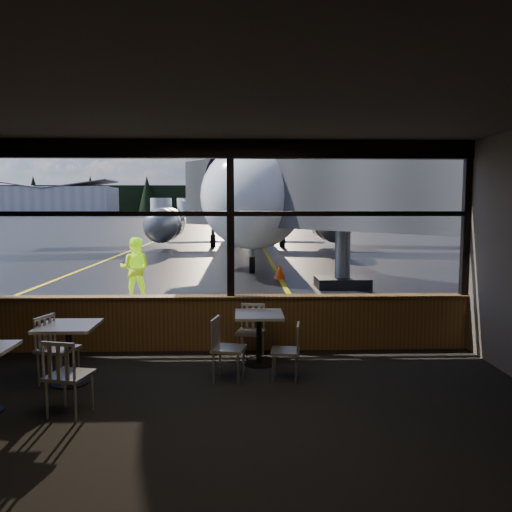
{
  "coord_description": "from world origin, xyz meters",
  "views": [
    {
      "loc": [
        0.17,
        -8.26,
        2.4
      ],
      "look_at": [
        0.45,
        1.0,
        1.5
      ],
      "focal_mm": 35.0,
      "sensor_mm": 36.0,
      "label": 1
    }
  ],
  "objects_px": {
    "chair_near_n": "(251,333)",
    "ground_crew": "(135,269)",
    "airliner": "(248,162)",
    "cone_nose": "(280,271)",
    "jet_bridge": "(365,204)",
    "chair_mid_w": "(58,350)",
    "chair_mid_s": "(69,376)",
    "cafe_table_mid": "(69,355)",
    "cafe_table_near": "(259,339)",
    "chair_near_e": "(285,352)",
    "chair_near_w": "(229,349)"
  },
  "relations": [
    {
      "from": "chair_near_n",
      "to": "ground_crew",
      "type": "bearing_deg",
      "value": -48.02
    },
    {
      "from": "airliner",
      "to": "cone_nose",
      "type": "distance_m",
      "value": 13.79
    },
    {
      "from": "chair_near_n",
      "to": "cone_nose",
      "type": "height_order",
      "value": "chair_near_n"
    },
    {
      "from": "jet_bridge",
      "to": "chair_mid_w",
      "type": "height_order",
      "value": "jet_bridge"
    },
    {
      "from": "chair_mid_s",
      "to": "cafe_table_mid",
      "type": "bearing_deg",
      "value": 122.18
    },
    {
      "from": "airliner",
      "to": "cafe_table_near",
      "type": "relative_size",
      "value": 41.59
    },
    {
      "from": "airliner",
      "to": "chair_near_e",
      "type": "distance_m",
      "value": 23.26
    },
    {
      "from": "cafe_table_near",
      "to": "chair_near_w",
      "type": "height_order",
      "value": "chair_near_w"
    },
    {
      "from": "cafe_table_mid",
      "to": "cafe_table_near",
      "type": "bearing_deg",
      "value": 16.63
    },
    {
      "from": "chair_mid_s",
      "to": "ground_crew",
      "type": "distance_m",
      "value": 7.38
    },
    {
      "from": "chair_near_n",
      "to": "cone_nose",
      "type": "relative_size",
      "value": 1.7
    },
    {
      "from": "airliner",
      "to": "jet_bridge",
      "type": "bearing_deg",
      "value": -79.17
    },
    {
      "from": "airliner",
      "to": "cafe_table_mid",
      "type": "xyz_separation_m",
      "value": [
        -2.74,
        -22.86,
        -4.66
      ]
    },
    {
      "from": "airliner",
      "to": "ground_crew",
      "type": "distance_m",
      "value": 17.38
    },
    {
      "from": "jet_bridge",
      "to": "cafe_table_mid",
      "type": "relative_size",
      "value": 13.83
    },
    {
      "from": "jet_bridge",
      "to": "airliner",
      "type": "bearing_deg",
      "value": 100.85
    },
    {
      "from": "airliner",
      "to": "chair_near_n",
      "type": "xyz_separation_m",
      "value": [
        -0.26,
        -21.85,
        -4.63
      ]
    },
    {
      "from": "cafe_table_near",
      "to": "chair_mid_w",
      "type": "height_order",
      "value": "chair_mid_w"
    },
    {
      "from": "chair_near_w",
      "to": "chair_mid_w",
      "type": "xyz_separation_m",
      "value": [
        -2.32,
        -0.04,
        0.03
      ]
    },
    {
      "from": "jet_bridge",
      "to": "cafe_table_mid",
      "type": "bearing_deg",
      "value": -129.11
    },
    {
      "from": "cafe_table_near",
      "to": "chair_mid_w",
      "type": "xyz_separation_m",
      "value": [
        -2.76,
        -0.75,
        0.07
      ]
    },
    {
      "from": "cafe_table_near",
      "to": "cafe_table_mid",
      "type": "relative_size",
      "value": 0.96
    },
    {
      "from": "airliner",
      "to": "chair_near_e",
      "type": "height_order",
      "value": "airliner"
    },
    {
      "from": "cafe_table_mid",
      "to": "chair_near_e",
      "type": "height_order",
      "value": "cafe_table_mid"
    },
    {
      "from": "cafe_table_near",
      "to": "chair_near_n",
      "type": "xyz_separation_m",
      "value": [
        -0.13,
        0.23,
        0.04
      ]
    },
    {
      "from": "chair_mid_w",
      "to": "cone_nose",
      "type": "height_order",
      "value": "chair_mid_w"
    },
    {
      "from": "cafe_table_mid",
      "to": "chair_near_n",
      "type": "relative_size",
      "value": 0.94
    },
    {
      "from": "chair_mid_s",
      "to": "ground_crew",
      "type": "xyz_separation_m",
      "value": [
        -0.78,
        7.33,
        0.35
      ]
    },
    {
      "from": "chair_near_w",
      "to": "cafe_table_near",
      "type": "bearing_deg",
      "value": 160.7
    },
    {
      "from": "ground_crew",
      "to": "chair_mid_s",
      "type": "bearing_deg",
      "value": 98.39
    },
    {
      "from": "jet_bridge",
      "to": "cone_nose",
      "type": "relative_size",
      "value": 22.22
    },
    {
      "from": "airliner",
      "to": "chair_mid_w",
      "type": "height_order",
      "value": "airliner"
    },
    {
      "from": "cafe_table_mid",
      "to": "chair_near_e",
      "type": "distance_m",
      "value": 2.95
    },
    {
      "from": "airliner",
      "to": "chair_near_w",
      "type": "bearing_deg",
      "value": -91.47
    },
    {
      "from": "chair_mid_s",
      "to": "chair_mid_w",
      "type": "bearing_deg",
      "value": 129.03
    },
    {
      "from": "chair_near_e",
      "to": "chair_mid_s",
      "type": "distance_m",
      "value": 2.82
    },
    {
      "from": "cafe_table_near",
      "to": "jet_bridge",
      "type": "bearing_deg",
      "value": 63.42
    },
    {
      "from": "airliner",
      "to": "ground_crew",
      "type": "relative_size",
      "value": 20.27
    },
    {
      "from": "cafe_table_near",
      "to": "cone_nose",
      "type": "height_order",
      "value": "cafe_table_near"
    },
    {
      "from": "airliner",
      "to": "chair_mid_w",
      "type": "bearing_deg",
      "value": -97.25
    },
    {
      "from": "cone_nose",
      "to": "jet_bridge",
      "type": "bearing_deg",
      "value": -53.64
    },
    {
      "from": "chair_mid_s",
      "to": "cone_nose",
      "type": "relative_size",
      "value": 1.8
    },
    {
      "from": "cafe_table_near",
      "to": "chair_near_w",
      "type": "bearing_deg",
      "value": -122.08
    },
    {
      "from": "cafe_table_mid",
      "to": "ground_crew",
      "type": "distance_m",
      "value": 6.33
    },
    {
      "from": "cafe_table_near",
      "to": "cone_nose",
      "type": "xyz_separation_m",
      "value": [
        1.04,
        9.19,
        -0.14
      ]
    },
    {
      "from": "cafe_table_near",
      "to": "chair_near_n",
      "type": "relative_size",
      "value": 0.91
    },
    {
      "from": "cafe_table_mid",
      "to": "chair_mid_w",
      "type": "distance_m",
      "value": 0.17
    },
    {
      "from": "chair_near_n",
      "to": "chair_mid_s",
      "type": "distance_m",
      "value": 2.95
    },
    {
      "from": "chair_mid_s",
      "to": "chair_mid_w",
      "type": "distance_m",
      "value": 1.18
    },
    {
      "from": "cafe_table_near",
      "to": "chair_mid_s",
      "type": "relative_size",
      "value": 0.86
    }
  ]
}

